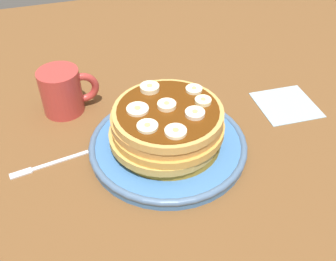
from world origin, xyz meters
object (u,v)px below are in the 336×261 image
banana_slice_5 (176,132)px  coffee_mug (63,90)px  banana_slice_1 (204,102)px  banana_slice_3 (147,127)px  banana_slice_6 (194,90)px  banana_slice_2 (150,88)px  banana_slice_4 (195,114)px  banana_slice_0 (169,105)px  pancake_stack (167,126)px  fork (45,165)px  banana_slice_7 (138,110)px  plate (168,145)px  napkin (286,104)px

banana_slice_5 → coffee_mug: banana_slice_5 is taller
banana_slice_1 → banana_slice_3: 10.57cm
banana_slice_1 → banana_slice_6: bearing=93.0°
banana_slice_2 → banana_slice_4: banana_slice_2 is taller
banana_slice_0 → banana_slice_1: size_ratio=1.13×
pancake_stack → banana_slice_1: (6.03, -0.54, 3.75)cm
banana_slice_4 → fork: size_ratio=0.24×
pancake_stack → banana_slice_3: 6.54cm
banana_slice_1 → banana_slice_2: bearing=138.7°
banana_slice_1 → coffee_mug: (-21.13, 16.93, -4.46)cm
banana_slice_6 → banana_slice_7: same height
plate → banana_slice_3: 9.42cm
banana_slice_4 → banana_slice_5: banana_slice_4 is taller
banana_slice_4 → fork: bearing=168.4°
banana_slice_2 → banana_slice_7: 5.88cm
banana_slice_0 → banana_slice_3: size_ratio=0.94×
pancake_stack → coffee_mug: bearing=132.6°
banana_slice_1 → fork: (-26.25, 2.59, -8.66)cm
plate → fork: 20.51cm
banana_slice_3 → banana_slice_7: 4.48cm
banana_slice_2 → fork: size_ratio=0.25×
pancake_stack → napkin: pancake_stack is taller
banana_slice_4 → banana_slice_5: (-4.18, -3.12, -0.05)cm
banana_slice_3 → banana_slice_6: bearing=34.7°
banana_slice_7 → coffee_mug: (-10.62, 15.46, -4.38)cm
banana_slice_5 → fork: banana_slice_5 is taller
banana_slice_0 → napkin: 27.45cm
banana_slice_4 → coffee_mug: size_ratio=0.29×
banana_slice_1 → banana_slice_4: same height
pancake_stack → banana_slice_2: size_ratio=5.96×
banana_slice_5 → fork: bearing=157.9°
banana_slice_3 → fork: size_ratio=0.25×
banana_slice_3 → fork: (-16.11, 5.59, -8.57)cm
plate → banana_slice_5: size_ratio=8.09×
banana_slice_1 → banana_slice_2: (-7.19, 6.31, 0.10)cm
banana_slice_2 → banana_slice_3: (-2.95, -9.30, -0.19)cm
banana_slice_5 → napkin: 29.98cm
plate → coffee_mug: 22.81cm
coffee_mug → napkin: coffee_mug is taller
fork → pancake_stack: bearing=-5.8°
pancake_stack → banana_slice_7: banana_slice_7 is taller
banana_slice_6 → coffee_mug: bearing=148.1°
plate → banana_slice_0: size_ratio=8.84×
banana_slice_2 → banana_slice_4: 9.87cm
plate → banana_slice_2: 10.04cm
pancake_stack → banana_slice_2: banana_slice_2 is taller
banana_slice_0 → banana_slice_7: (-4.93, 0.51, -0.13)cm
pancake_stack → banana_slice_4: banana_slice_4 is taller
banana_slice_7 → napkin: bearing=7.2°
banana_slice_1 → banana_slice_3: (-10.14, -2.99, -0.09)cm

